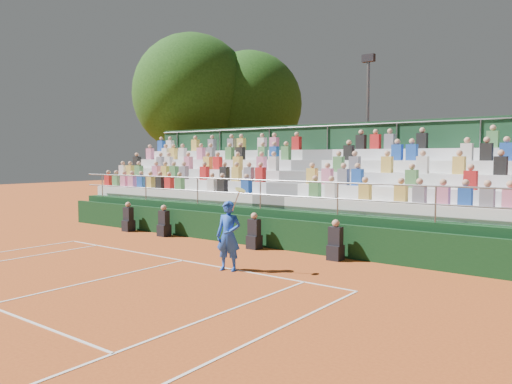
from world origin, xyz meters
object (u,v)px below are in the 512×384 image
Objects in this scene: tree_west at (192,94)px; tree_east at (249,105)px; tennis_player at (229,236)px; floodlight_mast at (367,124)px.

tree_west is 1.09× the size of tree_east.
tree_west reaches higher than tennis_player.
tennis_player is 18.91m from tree_west.
tree_east is (2.31, 2.66, -0.56)m from tree_west.
tennis_player is at bearing -53.63° from tree_east.
tree_east is (-10.92, 14.82, 5.34)m from tennis_player.
floodlight_mast is (9.16, -2.57, -1.69)m from tree_east.
tennis_player is 0.23× the size of tree_east.
tennis_player is 0.21× the size of tree_west.
tennis_player is 0.28× the size of floodlight_mast.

